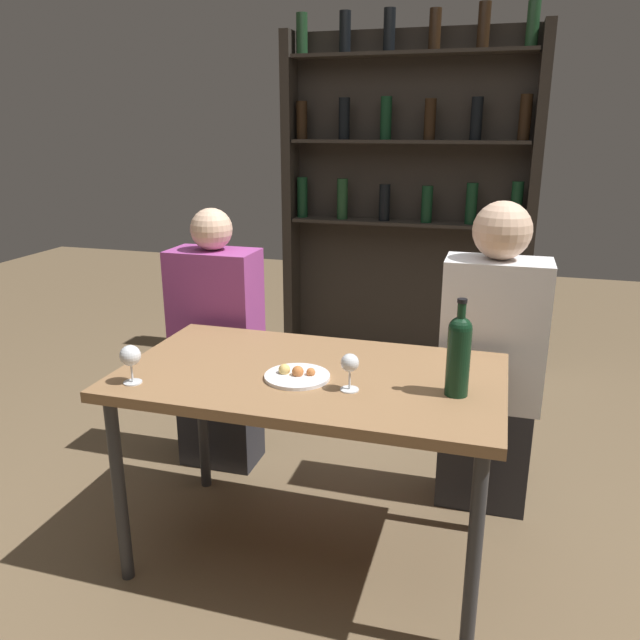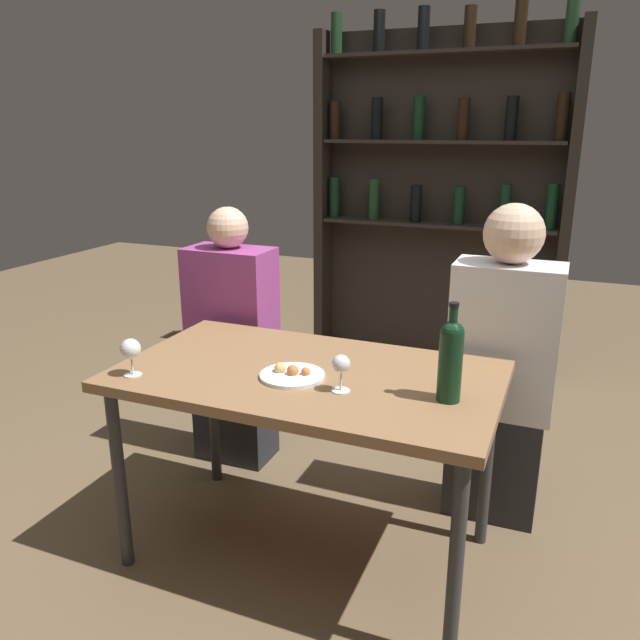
# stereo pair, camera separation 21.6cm
# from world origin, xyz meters

# --- Properties ---
(ground_plane) EXTENTS (10.00, 10.00, 0.00)m
(ground_plane) POSITION_xyz_m (0.00, 0.00, 0.00)
(ground_plane) COLOR brown
(dining_table) EXTENTS (1.29, 0.74, 0.72)m
(dining_table) POSITION_xyz_m (0.00, 0.00, 0.66)
(dining_table) COLOR olive
(dining_table) RESTS_ON ground_plane
(wine_rack_wall) EXTENTS (1.54, 0.21, 2.17)m
(wine_rack_wall) POSITION_xyz_m (0.00, 2.01, 1.14)
(wine_rack_wall) COLOR #28231E
(wine_rack_wall) RESTS_ON ground_plane
(wine_bottle) EXTENTS (0.07, 0.07, 0.31)m
(wine_bottle) POSITION_xyz_m (0.49, -0.05, 0.86)
(wine_bottle) COLOR black
(wine_bottle) RESTS_ON dining_table
(wine_glass_0) EXTENTS (0.06, 0.06, 0.12)m
(wine_glass_0) POSITION_xyz_m (0.16, -0.11, 0.81)
(wine_glass_0) COLOR silver
(wine_glass_0) RESTS_ON dining_table
(wine_glass_1) EXTENTS (0.07, 0.07, 0.13)m
(wine_glass_1) POSITION_xyz_m (-0.52, -0.26, 0.81)
(wine_glass_1) COLOR silver
(wine_glass_1) RESTS_ON dining_table
(food_plate_0) EXTENTS (0.22, 0.22, 0.04)m
(food_plate_0) POSITION_xyz_m (-0.03, -0.07, 0.73)
(food_plate_0) COLOR white
(food_plate_0) RESTS_ON dining_table
(seated_person_left) EXTENTS (0.38, 0.22, 1.19)m
(seated_person_left) POSITION_xyz_m (-0.61, 0.53, 0.56)
(seated_person_left) COLOR #26262B
(seated_person_left) RESTS_ON ground_plane
(seated_person_right) EXTENTS (0.40, 0.22, 1.26)m
(seated_person_right) POSITION_xyz_m (0.58, 0.53, 0.60)
(seated_person_right) COLOR #26262B
(seated_person_right) RESTS_ON ground_plane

